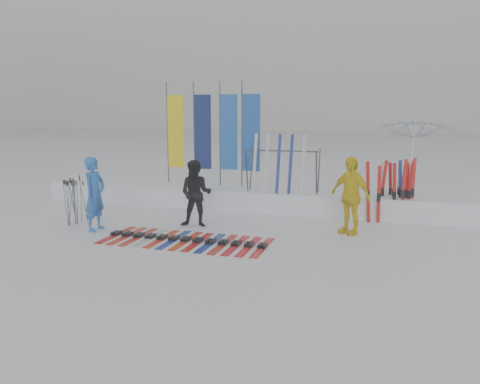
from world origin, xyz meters
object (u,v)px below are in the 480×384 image
(person_yellow, at_px, (350,195))
(ski_row, at_px, (186,240))
(person_blue, at_px, (95,194))
(ski_rack, at_px, (283,165))
(person_black, at_px, (196,194))
(tent_canopy, at_px, (412,163))

(person_yellow, height_order, ski_row, person_yellow)
(person_blue, xyz_separation_m, ski_rack, (3.92, 3.40, 0.48))
(person_black, height_order, tent_canopy, tent_canopy)
(person_black, xyz_separation_m, person_yellow, (3.76, 0.43, 0.08))
(tent_canopy, bearing_deg, person_black, -142.35)
(person_blue, bearing_deg, ski_row, -94.18)
(tent_canopy, distance_m, ski_rack, 3.99)
(person_yellow, bearing_deg, tent_canopy, 101.27)
(person_blue, height_order, ski_rack, ski_rack)
(person_blue, relative_size, person_yellow, 0.97)
(tent_canopy, bearing_deg, person_blue, -145.36)
(person_black, xyz_separation_m, tent_canopy, (5.29, 4.08, 0.52))
(tent_canopy, relative_size, ski_row, 0.81)
(tent_canopy, relative_size, ski_rack, 1.49)
(person_blue, distance_m, tent_canopy, 9.12)
(ski_rack, bearing_deg, person_yellow, -42.66)
(ski_row, distance_m, ski_rack, 4.16)
(person_blue, bearing_deg, ski_rack, -47.23)
(tent_canopy, height_order, ski_rack, tent_canopy)
(tent_canopy, bearing_deg, ski_row, -132.54)
(person_yellow, bearing_deg, ski_row, -118.59)
(person_black, bearing_deg, person_yellow, -2.68)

